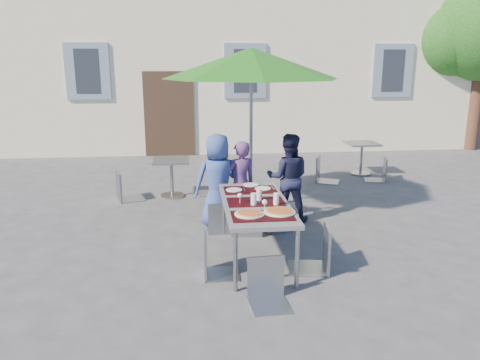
{
  "coord_description": "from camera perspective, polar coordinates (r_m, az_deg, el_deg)",
  "views": [
    {
      "loc": [
        -1.47,
        -4.93,
        2.45
      ],
      "look_at": [
        -0.78,
        1.49,
        0.81
      ],
      "focal_mm": 35.0,
      "sensor_mm": 36.0,
      "label": 1
    }
  ],
  "objects": [
    {
      "name": "patio_umbrella",
      "position": [
        7.6,
        1.4,
        13.91
      ],
      "size": [
        2.85,
        2.85,
        2.66
      ],
      "color": "#9DA0A5",
      "rests_on": "ground"
    },
    {
      "name": "bg_chair_r_0",
      "position": [
        8.79,
        -3.11,
        2.08
      ],
      "size": [
        0.49,
        0.48,
        1.01
      ],
      "color": "gray",
      "rests_on": "ground"
    },
    {
      "name": "child_1",
      "position": [
        7.06,
        0.07,
        -0.45
      ],
      "size": [
        0.56,
        0.46,
        1.31
      ],
      "primitive_type": "imported",
      "rotation": [
        0.0,
        0.0,
        3.5
      ],
      "color": "#5D3771",
      "rests_on": "ground"
    },
    {
      "name": "bg_chair_r_1",
      "position": [
        10.18,
        16.83,
        2.9
      ],
      "size": [
        0.51,
        0.51,
        0.93
      ],
      "color": "gray",
      "rests_on": "ground"
    },
    {
      "name": "bg_chair_l_1",
      "position": [
        9.82,
        10.18,
        3.23
      ],
      "size": [
        0.6,
        0.6,
        1.02
      ],
      "color": "gray",
      "rests_on": "ground"
    },
    {
      "name": "chair_0",
      "position": [
        6.77,
        -2.31,
        -2.24
      ],
      "size": [
        0.41,
        0.42,
        0.9
      ],
      "color": "gray",
      "rests_on": "ground"
    },
    {
      "name": "glassware",
      "position": [
        5.71,
        2.55,
        -2.21
      ],
      "size": [
        0.5,
        0.46,
        0.15
      ],
      "color": "silver",
      "rests_on": "dining_table"
    },
    {
      "name": "cafe_table_1",
      "position": [
        10.65,
        14.6,
        3.17
      ],
      "size": [
        0.67,
        0.67,
        0.72
      ],
      "color": "#9DA0A5",
      "rests_on": "ground"
    },
    {
      "name": "dining_table",
      "position": [
        5.84,
        1.92,
        -3.19
      ],
      "size": [
        0.8,
        1.85,
        0.76
      ],
      "color": "#4B4B50",
      "rests_on": "ground"
    },
    {
      "name": "place_settings",
      "position": [
        6.43,
        1.17,
        -0.93
      ],
      "size": [
        0.66,
        0.46,
        0.01
      ],
      "color": "white",
      "rests_on": "dining_table"
    },
    {
      "name": "chair_4",
      "position": [
        5.62,
        9.58,
        -4.92
      ],
      "size": [
        0.54,
        0.53,
        1.05
      ],
      "color": "#90979B",
      "rests_on": "ground"
    },
    {
      "name": "chair_1",
      "position": [
        6.66,
        0.82,
        -1.83
      ],
      "size": [
        0.5,
        0.51,
        1.02
      ],
      "color": "#8E9399",
      "rests_on": "ground"
    },
    {
      "name": "pizza_near_left",
      "position": [
        5.33,
        1.16,
        -4.09
      ],
      "size": [
        0.34,
        0.34,
        0.03
      ],
      "color": "white",
      "rests_on": "dining_table"
    },
    {
      "name": "bg_chair_l_0",
      "position": [
        8.61,
        -13.99,
        1.41
      ],
      "size": [
        0.56,
        0.56,
        1.01
      ],
      "color": "gray",
      "rests_on": "ground"
    },
    {
      "name": "cafe_table_0",
      "position": [
        8.69,
        -8.34,
        0.96
      ],
      "size": [
        0.66,
        0.66,
        0.71
      ],
      "color": "#9DA0A5",
      "rests_on": "ground"
    },
    {
      "name": "chair_2",
      "position": [
        6.84,
        4.9,
        -2.25
      ],
      "size": [
        0.51,
        0.51,
        0.88
      ],
      "color": "gray",
      "rests_on": "ground"
    },
    {
      "name": "child_2",
      "position": [
        7.3,
        5.87,
        0.28
      ],
      "size": [
        0.73,
        0.51,
        1.38
      ],
      "primitive_type": "imported",
      "rotation": [
        0.0,
        0.0,
        2.95
      ],
      "color": "#181A35",
      "rests_on": "ground"
    },
    {
      "name": "child_0",
      "position": [
        6.98,
        -2.71,
        -0.13
      ],
      "size": [
        0.77,
        0.57,
        1.43
      ],
      "primitive_type": "imported",
      "rotation": [
        0.0,
        0.0,
        3.31
      ],
      "color": "#364E95",
      "rests_on": "ground"
    },
    {
      "name": "chair_3",
      "position": [
        5.43,
        -3.23,
        -6.45
      ],
      "size": [
        0.42,
        0.42,
        0.91
      ],
      "color": "gray",
      "rests_on": "ground"
    },
    {
      "name": "pizza_near_right",
      "position": [
        5.42,
        4.83,
        -3.83
      ],
      "size": [
        0.37,
        0.37,
        0.03
      ],
      "color": "white",
      "rests_on": "dining_table"
    },
    {
      "name": "ground",
      "position": [
        5.7,
        9.61,
        -11.4
      ],
      "size": [
        90.0,
        90.0,
        0.0
      ],
      "primitive_type": "plane",
      "color": "#414144",
      "rests_on": "ground"
    },
    {
      "name": "chair_5",
      "position": [
        4.85,
        3.46,
        -9.16
      ],
      "size": [
        0.42,
        0.43,
        0.9
      ],
      "color": "#8F939A",
      "rests_on": "ground"
    }
  ]
}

